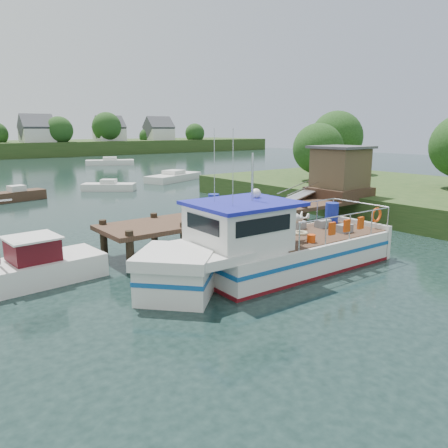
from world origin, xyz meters
TOP-DOWN VIEW (x-y plane):
  - ground_plane at (0.00, 0.00)m, footprint 160.00×160.00m
  - near_shore at (16.88, -0.73)m, footprint 16.00×30.00m
  - dock at (6.51, 0.01)m, footprint 16.60×3.00m
  - lobster_boat at (-1.58, -4.93)m, footprint 11.56×3.63m
  - work_boat at (-9.63, -0.56)m, footprint 6.83×2.48m
  - moored_rowboat at (-4.84, 19.81)m, footprint 4.28×2.21m
  - moored_far at (15.03, 48.19)m, footprint 7.60×5.22m
  - moored_b at (3.09, 20.81)m, footprint 4.63×4.13m
  - moored_c at (11.75, 23.84)m, footprint 7.61×5.15m

SIDE VIEW (x-z plane):
  - ground_plane at x=0.00m, z-range 0.00..0.00m
  - moored_b at x=3.09m, z-range -0.13..0.90m
  - moored_c at x=11.75m, z-range -0.15..0.99m
  - moored_rowboat at x=-4.84m, z-range -0.15..1.03m
  - moored_far at x=15.03m, z-range -0.16..1.07m
  - work_boat at x=-9.63m, z-range -1.22..2.36m
  - lobster_boat at x=-1.58m, z-range -1.76..3.75m
  - near_shore at x=16.88m, z-range -1.83..5.93m
  - dock at x=6.51m, z-range -0.15..4.63m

